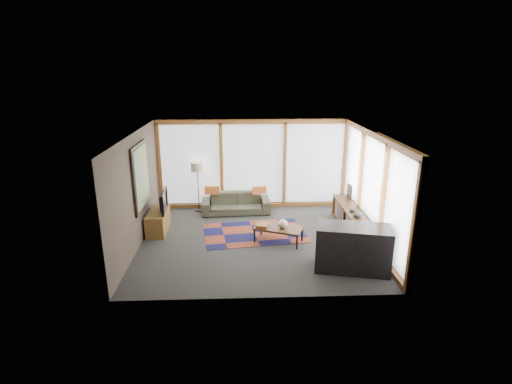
{
  "coord_description": "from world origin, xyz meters",
  "views": [
    {
      "loc": [
        -0.39,
        -8.82,
        4.02
      ],
      "look_at": [
        0.0,
        0.4,
        1.1
      ],
      "focal_mm": 28.0,
      "sensor_mm": 36.0,
      "label": 1
    }
  ],
  "objects_px": {
    "sofa": "(236,203)",
    "television": "(161,201)",
    "floor_lamp": "(198,187)",
    "bar_counter": "(353,248)",
    "coffee_table": "(278,235)",
    "bookshelf": "(351,219)",
    "tv_console": "(158,221)"
  },
  "relations": [
    {
      "from": "bookshelf",
      "to": "tv_console",
      "type": "bearing_deg",
      "value": 178.41
    },
    {
      "from": "coffee_table",
      "to": "television",
      "type": "relative_size",
      "value": 1.24
    },
    {
      "from": "sofa",
      "to": "television",
      "type": "distance_m",
      "value": 2.3
    },
    {
      "from": "sofa",
      "to": "television",
      "type": "height_order",
      "value": "television"
    },
    {
      "from": "sofa",
      "to": "floor_lamp",
      "type": "xyz_separation_m",
      "value": [
        -1.07,
        0.2,
        0.44
      ]
    },
    {
      "from": "tv_console",
      "to": "television",
      "type": "xyz_separation_m",
      "value": [
        0.1,
        0.04,
        0.53
      ]
    },
    {
      "from": "coffee_table",
      "to": "tv_console",
      "type": "relative_size",
      "value": 1.04
    },
    {
      "from": "floor_lamp",
      "to": "bar_counter",
      "type": "xyz_separation_m",
      "value": [
        3.48,
        -3.65,
        -0.25
      ]
    },
    {
      "from": "floor_lamp",
      "to": "television",
      "type": "distance_m",
      "value": 1.65
    },
    {
      "from": "bookshelf",
      "to": "bar_counter",
      "type": "distance_m",
      "value": 2.1
    },
    {
      "from": "coffee_table",
      "to": "bookshelf",
      "type": "bearing_deg",
      "value": 18.17
    },
    {
      "from": "coffee_table",
      "to": "tv_console",
      "type": "height_order",
      "value": "tv_console"
    },
    {
      "from": "coffee_table",
      "to": "television",
      "type": "height_order",
      "value": "television"
    },
    {
      "from": "coffee_table",
      "to": "bar_counter",
      "type": "xyz_separation_m",
      "value": [
        1.39,
        -1.4,
        0.28
      ]
    },
    {
      "from": "bookshelf",
      "to": "bar_counter",
      "type": "height_order",
      "value": "bar_counter"
    },
    {
      "from": "bar_counter",
      "to": "tv_console",
      "type": "bearing_deg",
      "value": 166.32
    },
    {
      "from": "floor_lamp",
      "to": "bookshelf",
      "type": "relative_size",
      "value": 0.62
    },
    {
      "from": "sofa",
      "to": "bookshelf",
      "type": "distance_m",
      "value": 3.27
    },
    {
      "from": "coffee_table",
      "to": "bookshelf",
      "type": "distance_m",
      "value": 2.02
    },
    {
      "from": "floor_lamp",
      "to": "bar_counter",
      "type": "relative_size",
      "value": 0.97
    },
    {
      "from": "bookshelf",
      "to": "television",
      "type": "bearing_deg",
      "value": 177.86
    },
    {
      "from": "tv_console",
      "to": "bar_counter",
      "type": "relative_size",
      "value": 0.72
    },
    {
      "from": "floor_lamp",
      "to": "coffee_table",
      "type": "height_order",
      "value": "floor_lamp"
    },
    {
      "from": "floor_lamp",
      "to": "sofa",
      "type": "bearing_deg",
      "value": -10.57
    },
    {
      "from": "sofa",
      "to": "floor_lamp",
      "type": "relative_size",
      "value": 1.34
    },
    {
      "from": "sofa",
      "to": "tv_console",
      "type": "distance_m",
      "value": 2.34
    },
    {
      "from": "television",
      "to": "bar_counter",
      "type": "xyz_separation_m",
      "value": [
        4.27,
        -2.21,
        -0.32
      ]
    },
    {
      "from": "tv_console",
      "to": "bookshelf",
      "type": "bearing_deg",
      "value": -1.59
    },
    {
      "from": "sofa",
      "to": "television",
      "type": "bearing_deg",
      "value": -148.91
    },
    {
      "from": "coffee_table",
      "to": "sofa",
      "type": "bearing_deg",
      "value": 116.54
    },
    {
      "from": "bookshelf",
      "to": "television",
      "type": "xyz_separation_m",
      "value": [
        -4.8,
        0.18,
        0.5
      ]
    },
    {
      "from": "floor_lamp",
      "to": "television",
      "type": "height_order",
      "value": "floor_lamp"
    }
  ]
}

